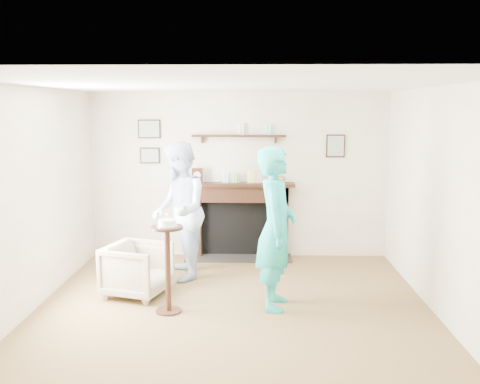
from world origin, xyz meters
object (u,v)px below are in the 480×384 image
pedestal_table (167,252)px  man (180,278)px  armchair (138,295)px  woman (275,306)px

pedestal_table → man: bearing=91.9°
armchair → man: (0.42, 0.67, 0.00)m
man → woman: woman is taller
woman → pedestal_table: pedestal_table is taller
armchair → man: man is taller
armchair → pedestal_table: bearing=-122.3°
armchair → woman: (1.66, -0.34, 0.00)m
armchair → pedestal_table: size_ratio=0.63×
pedestal_table → armchair: bearing=130.8°
woman → pedestal_table: size_ratio=1.64×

